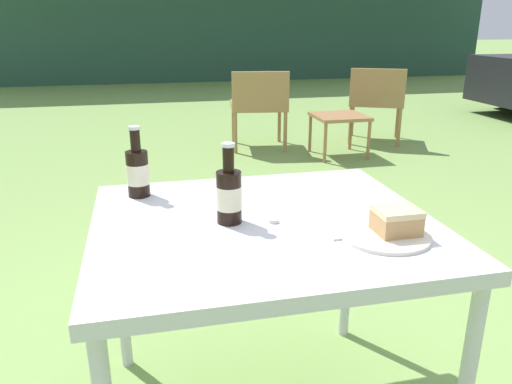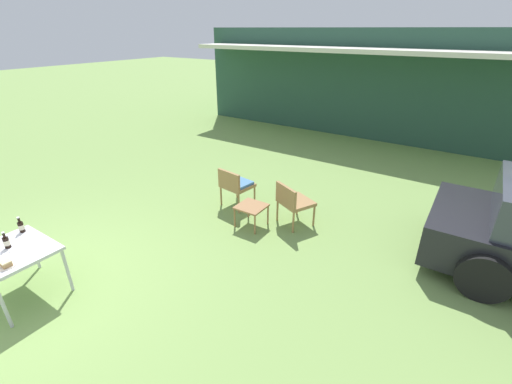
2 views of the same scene
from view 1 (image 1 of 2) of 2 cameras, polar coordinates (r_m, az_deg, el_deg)
name	(u,v)px [view 1 (image 1 of 2)]	position (r m, az deg, el deg)	size (l,w,h in m)	color
cabin_building	(212,3)	(12.50, -5.01, 20.68)	(11.93, 4.61, 3.20)	#284C3D
wicker_chair_cushioned	(259,101)	(4.98, 0.33, 10.31)	(0.61, 0.57, 0.78)	#9E7547
wicker_chair_plain	(377,98)	(5.39, 13.62, 10.42)	(0.71, 0.69, 0.78)	#9E7547
garden_side_table	(339,120)	(4.79, 9.52, 8.13)	(0.47, 0.47, 0.39)	#996B42
patio_table	(264,240)	(1.43, 0.90, -5.49)	(0.95, 0.83, 0.70)	silver
cake_on_plate	(391,227)	(1.34, 15.18, -3.85)	(0.23, 0.23, 0.08)	silver
cola_bottle_near	(229,194)	(1.36, -3.10, -0.28)	(0.07, 0.07, 0.22)	black
cola_bottle_far	(138,171)	(1.61, -13.37, 2.31)	(0.07, 0.07, 0.22)	black
fork	(365,236)	(1.33, 12.30, -4.90)	(0.18, 0.02, 0.01)	silver
loose_bottle_cap	(274,221)	(1.38, 2.03, -3.30)	(0.03, 0.03, 0.01)	silver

